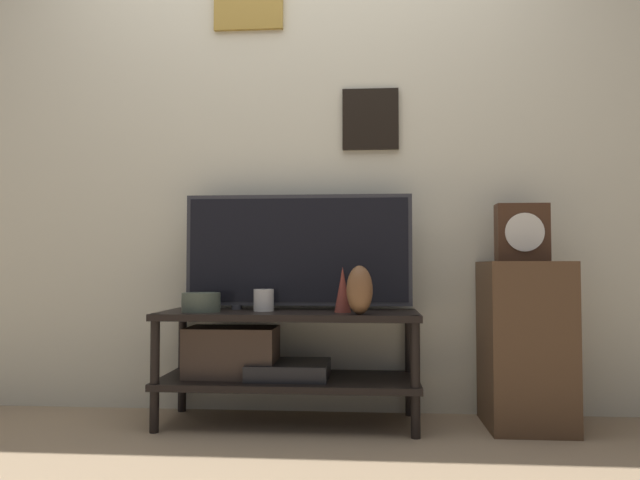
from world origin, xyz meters
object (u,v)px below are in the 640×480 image
candle_jar (264,300)px  mantel_clock (522,233)px  television (298,250)px  vase_wide_bowl (201,302)px  vase_slim_bronze (343,290)px  vase_urn_stoneware (360,290)px

candle_jar → mantel_clock: mantel_clock is taller
television → candle_jar: size_ratio=10.65×
vase_wide_bowl → vase_slim_bronze: bearing=2.0°
vase_slim_bronze → candle_jar: bearing=172.7°
television → vase_wide_bowl: size_ratio=6.17×
vase_urn_stoneware → candle_jar: 0.47m
vase_wide_bowl → vase_urn_stoneware: vase_urn_stoneware is taller
television → mantel_clock: (1.03, -0.03, 0.08)m
television → vase_slim_bronze: (0.22, -0.14, -0.18)m
candle_jar → television: bearing=33.3°
television → mantel_clock: 1.03m
vase_urn_stoneware → vase_slim_bronze: bearing=123.8°
television → vase_urn_stoneware: size_ratio=5.15×
vase_slim_bronze → vase_urn_stoneware: bearing=-56.2°
vase_wide_bowl → candle_jar: candle_jar is taller
television → vase_slim_bronze: 0.31m
television → candle_jar: 0.29m
television → vase_urn_stoneware: bearing=-41.4°
candle_jar → mantel_clock: size_ratio=0.38×
vase_wide_bowl → candle_jar: bearing=14.0°
vase_wide_bowl → vase_urn_stoneware: size_ratio=0.83×
vase_urn_stoneware → mantel_clock: (0.73, 0.23, 0.25)m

